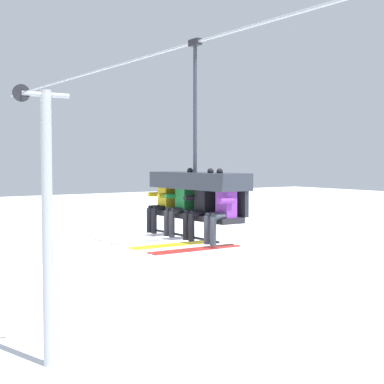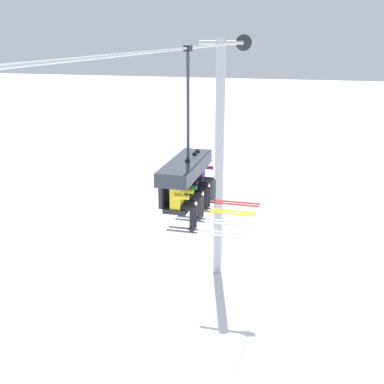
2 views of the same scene
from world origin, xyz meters
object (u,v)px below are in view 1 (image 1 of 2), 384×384
Objects in this scene: chairlift_chair at (198,187)px; skier_green at (179,203)px; skier_yellow at (161,202)px; lift_tower_near at (47,223)px; skier_black at (199,205)px; skier_purple at (220,207)px.

chairlift_chair is 0.48m from skier_green.
chairlift_chair is at bearing 12.88° from skier_yellow.
lift_tower_near reaches higher than skier_black.
skier_purple is at bearing 0.00° from skier_green.
skier_black is (0.64, 0.00, 0.00)m from skier_green.
skier_yellow is 1.93m from skier_purple.
lift_tower_near is 10.21m from skier_black.
skier_yellow is (8.80, -0.93, 1.25)m from lift_tower_near.
skier_purple is (0.64, 0.00, -0.00)m from skier_black.
skier_yellow is 1.29m from skier_black.
lift_tower_near is at bearing 175.83° from chairlift_chair.
skier_green reaches higher than skier_yellow.
lift_tower_near reaches higher than skier_green.
skier_yellow is at bearing -179.70° from skier_black.
skier_yellow is at bearing -179.39° from skier_green.
chairlift_chair is at bearing -4.17° from lift_tower_near.
skier_yellow is at bearing -179.80° from skier_purple.
chairlift_chair reaches higher than skier_purple.
skier_black is (0.32, -0.21, -0.30)m from chairlift_chair.
chairlift_chair is 2.10× the size of skier_green.
skier_green is (-0.32, -0.21, -0.30)m from chairlift_chair.
lift_tower_near is 5.46× the size of skier_purple.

